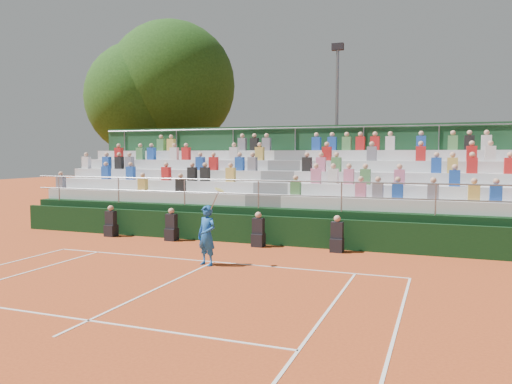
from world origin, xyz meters
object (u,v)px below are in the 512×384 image
at_px(tree_west, 143,99).
at_px(tree_east, 172,85).
at_px(tennis_player, 207,235).
at_px(floodlight_mast, 337,117).

distance_m(tree_west, tree_east, 1.91).
relative_size(tennis_player, tree_east, 0.20).
xyz_separation_m(tennis_player, tree_east, (-9.24, 14.09, 6.41)).
bearing_deg(tennis_player, tree_west, 128.99).
xyz_separation_m(tree_east, floodlight_mast, (10.25, -1.04, -2.20)).
xyz_separation_m(tennis_player, floodlight_mast, (1.01, 13.05, 4.21)).
bearing_deg(tennis_player, tree_east, 123.26).
height_order(tree_west, floodlight_mast, tree_west).
bearing_deg(tree_east, tennis_player, -56.74).
bearing_deg(floodlight_mast, tennis_player, -94.41).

